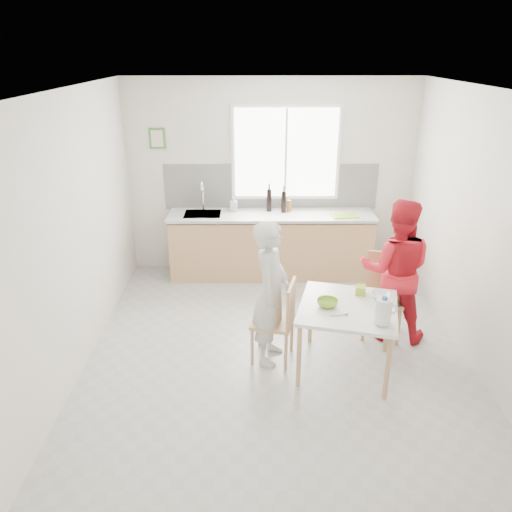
{
  "coord_description": "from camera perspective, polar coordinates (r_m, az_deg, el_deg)",
  "views": [
    {
      "loc": [
        -0.26,
        -4.62,
        3.04
      ],
      "look_at": [
        -0.22,
        0.2,
        1.02
      ],
      "focal_mm": 35.0,
      "sensor_mm": 36.0,
      "label": 1
    }
  ],
  "objects": [
    {
      "name": "bowl_white",
      "position": [
        5.17,
        14.04,
        -4.4
      ],
      "size": [
        0.24,
        0.24,
        0.05
      ],
      "primitive_type": "imported",
      "rotation": [
        0.0,
        0.0,
        -0.25
      ],
      "color": "white",
      "rests_on": "dining_table"
    },
    {
      "name": "cutting_board",
      "position": [
        6.91,
        10.04,
        4.58
      ],
      "size": [
        0.38,
        0.3,
        0.01
      ],
      "primitive_type": "cube",
      "rotation": [
        0.0,
        0.0,
        0.16
      ],
      "color": "#82C02C",
      "rests_on": "kitchen_counter"
    },
    {
      "name": "jar_amber",
      "position": [
        7.0,
        3.78,
        5.76
      ],
      "size": [
        0.06,
        0.06,
        0.16
      ],
      "primitive_type": "cylinder",
      "color": "#975E21",
      "rests_on": "kitchen_counter"
    },
    {
      "name": "spoon",
      "position": [
        4.76,
        9.38,
        -6.65
      ],
      "size": [
        0.16,
        0.03,
        0.01
      ],
      "primitive_type": "cylinder",
      "rotation": [
        0.0,
        1.57,
        0.1
      ],
      "color": "#A5A5AA",
      "rests_on": "dining_table"
    },
    {
      "name": "wine_bottle_a",
      "position": [
        6.97,
        1.5,
        6.41
      ],
      "size": [
        0.07,
        0.07,
        0.32
      ],
      "primitive_type": "cylinder",
      "color": "black",
      "rests_on": "kitchen_counter"
    },
    {
      "name": "chair_far",
      "position": [
        5.78,
        14.39,
        -3.88
      ],
      "size": [
        0.53,
        0.53,
        0.94
      ],
      "rotation": [
        0.0,
        0.0,
        -0.25
      ],
      "color": "tan",
      "rests_on": "ground"
    },
    {
      "name": "room_shell",
      "position": [
        4.83,
        2.7,
        5.95
      ],
      "size": [
        4.5,
        4.5,
        4.5
      ],
      "color": "silver",
      "rests_on": "ground"
    },
    {
      "name": "green_box",
      "position": [
        5.19,
        11.86,
        -3.85
      ],
      "size": [
        0.12,
        0.12,
        0.09
      ],
      "primitive_type": "cube",
      "rotation": [
        0.0,
        0.0,
        -0.25
      ],
      "color": "#9BC22C",
      "rests_on": "dining_table"
    },
    {
      "name": "wine_bottle_b",
      "position": [
        6.93,
        3.18,
        6.21
      ],
      "size": [
        0.07,
        0.07,
        0.3
      ],
      "primitive_type": "cylinder",
      "color": "black",
      "rests_on": "kitchen_counter"
    },
    {
      "name": "backsplash",
      "position": [
        7.1,
        1.71,
        7.93
      ],
      "size": [
        3.0,
        0.02,
        0.65
      ],
      "primitive_type": "cube",
      "color": "white",
      "rests_on": "room_shell"
    },
    {
      "name": "milk_jug",
      "position": [
        4.65,
        14.4,
        -6.08
      ],
      "size": [
        0.2,
        0.15,
        0.26
      ],
      "rotation": [
        0.0,
        0.0,
        -0.25
      ],
      "color": "white",
      "rests_on": "dining_table"
    },
    {
      "name": "dining_table",
      "position": [
        4.99,
        10.45,
        -6.37
      ],
      "size": [
        1.13,
        1.13,
        0.72
      ],
      "rotation": [
        0.0,
        0.0,
        -0.25
      ],
      "color": "white",
      "rests_on": "ground"
    },
    {
      "name": "window",
      "position": [
        6.99,
        3.43,
        11.66
      ],
      "size": [
        1.5,
        0.06,
        1.3
      ],
      "color": "white",
      "rests_on": "room_shell"
    },
    {
      "name": "chair_left",
      "position": [
        5.13,
        2.66,
        -7.09
      ],
      "size": [
        0.5,
        0.5,
        0.89
      ],
      "rotation": [
        0.0,
        0.0,
        -1.82
      ],
      "color": "tan",
      "rests_on": "ground"
    },
    {
      "name": "person_white",
      "position": [
        5.02,
        1.72,
        -4.28
      ],
      "size": [
        0.49,
        0.63,
        1.52
      ],
      "primitive_type": "imported",
      "rotation": [
        0.0,
        0.0,
        1.33
      ],
      "color": "silver",
      "rests_on": "ground"
    },
    {
      "name": "soap_bottle",
      "position": [
        7.01,
        -2.56,
        6.01
      ],
      "size": [
        0.09,
        0.1,
        0.21
      ],
      "primitive_type": "imported",
      "rotation": [
        0.0,
        0.0,
        -0.03
      ],
      "color": "#999999",
      "rests_on": "kitchen_counter"
    },
    {
      "name": "ground",
      "position": [
        5.53,
        2.38,
        -10.59
      ],
      "size": [
        4.5,
        4.5,
        0.0
      ],
      "primitive_type": "plane",
      "color": "#B7B7B2",
      "rests_on": "ground"
    },
    {
      "name": "picture_frame",
      "position": [
        7.06,
        -11.23,
        13.04
      ],
      "size": [
        0.22,
        0.03,
        0.28
      ],
      "color": "#42803A",
      "rests_on": "room_shell"
    },
    {
      "name": "kitchen_counter",
      "position": [
        7.08,
        1.68,
        0.99
      ],
      "size": [
        2.84,
        0.64,
        1.37
      ],
      "color": "tan",
      "rests_on": "ground"
    },
    {
      "name": "person_red",
      "position": [
        5.62,
        15.64,
        -1.62
      ],
      "size": [
        0.9,
        0.78,
        1.61
      ],
      "primitive_type": "imported",
      "rotation": [
        0.0,
        0.0,
        2.9
      ],
      "color": "red",
      "rests_on": "ground"
    },
    {
      "name": "bowl_green",
      "position": [
        4.91,
        8.17,
        -5.33
      ],
      "size": [
        0.25,
        0.25,
        0.06
      ],
      "primitive_type": "imported",
      "rotation": [
        0.0,
        0.0,
        -0.25
      ],
      "color": "#81B92A",
      "rests_on": "dining_table"
    }
  ]
}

